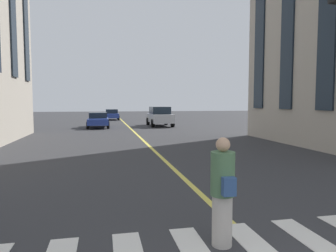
{
  "coord_description": "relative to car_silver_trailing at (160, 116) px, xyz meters",
  "views": [
    {
      "loc": [
        -1.89,
        2.34,
        2.27
      ],
      "look_at": [
        11.56,
        -0.49,
        1.23
      ],
      "focal_mm": 33.01,
      "sensor_mm": 36.0,
      "label": 1
    }
  ],
  "objects": [
    {
      "name": "lane_centre_line",
      "position": [
        -7.63,
        3.04,
        -0.96
      ],
      "size": [
        80.0,
        0.16,
        0.01
      ],
      "color": "#D8C64C",
      "rests_on": "ground_plane"
    },
    {
      "name": "car_silver_trailing",
      "position": [
        0.0,
        0.0,
        0.0
      ],
      "size": [
        4.7,
        2.14,
        1.88
      ],
      "color": "#B7BABF",
      "rests_on": "ground_plane"
    },
    {
      "name": "pedestrian_near",
      "position": [
        -25.05,
        3.57,
        -0.1
      ],
      "size": [
        0.5,
        0.38,
        1.73
      ],
      "color": "beige",
      "rests_on": "ground_plane"
    },
    {
      "name": "car_blue_mid",
      "position": [
        -0.62,
        5.84,
        -0.27
      ],
      "size": [
        4.4,
        1.95,
        1.37
      ],
      "color": "navy",
      "rests_on": "ground_plane"
    },
    {
      "name": "car_blue_far",
      "position": [
        12.08,
        4.27,
        -0.27
      ],
      "size": [
        3.9,
        1.89,
        1.4
      ],
      "color": "navy",
      "rests_on": "ground_plane"
    }
  ]
}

